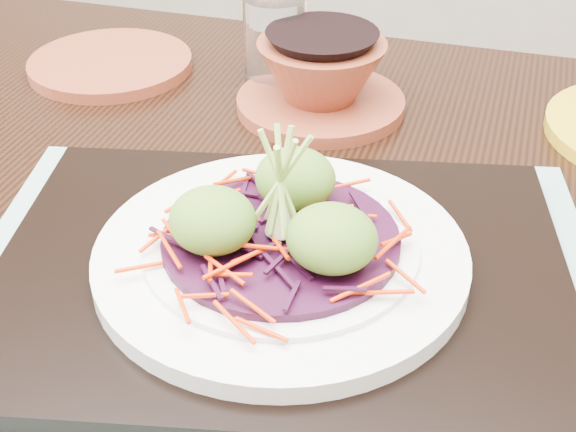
% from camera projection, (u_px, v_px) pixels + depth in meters
% --- Properties ---
extents(dining_table, '(1.36, 0.93, 0.82)m').
position_uv_depth(dining_table, '(277.00, 338.00, 0.70)').
color(dining_table, black).
rests_on(dining_table, ground).
extents(placemat, '(0.53, 0.44, 0.00)m').
position_uv_depth(placemat, '(281.00, 286.00, 0.59)').
color(placemat, '#85AC9B').
rests_on(placemat, dining_table).
extents(serving_tray, '(0.46, 0.37, 0.02)m').
position_uv_depth(serving_tray, '(281.00, 274.00, 0.58)').
color(serving_tray, black).
rests_on(serving_tray, placemat).
extents(white_plate, '(0.27, 0.27, 0.02)m').
position_uv_depth(white_plate, '(281.00, 254.00, 0.57)').
color(white_plate, silver).
rests_on(white_plate, serving_tray).
extents(cabbage_bed, '(0.17, 0.17, 0.01)m').
position_uv_depth(cabbage_bed, '(281.00, 239.00, 0.56)').
color(cabbage_bed, '#2F0923').
rests_on(cabbage_bed, white_plate).
extents(carrot_julienne, '(0.21, 0.21, 0.01)m').
position_uv_depth(carrot_julienne, '(281.00, 230.00, 0.56)').
color(carrot_julienne, red).
rests_on(carrot_julienne, cabbage_bed).
extents(guacamole_scoops, '(0.15, 0.13, 0.05)m').
position_uv_depth(guacamole_scoops, '(280.00, 212.00, 0.55)').
color(guacamole_scoops, '#517824').
rests_on(guacamole_scoops, cabbage_bed).
extents(scallion_garnish, '(0.06, 0.06, 0.09)m').
position_uv_depth(scallion_garnish, '(281.00, 186.00, 0.54)').
color(scallion_garnish, '#92BD4B').
rests_on(scallion_garnish, cabbage_bed).
extents(terracotta_side_plate, '(0.23, 0.23, 0.01)m').
position_uv_depth(terracotta_side_plate, '(111.00, 64.00, 0.90)').
color(terracotta_side_plate, maroon).
rests_on(terracotta_side_plate, dining_table).
extents(water_glass, '(0.08, 0.08, 0.10)m').
position_uv_depth(water_glass, '(275.00, 41.00, 0.85)').
color(water_glass, white).
rests_on(water_glass, dining_table).
extents(terracotta_bowl_set, '(0.22, 0.22, 0.07)m').
position_uv_depth(terracotta_bowl_set, '(321.00, 80.00, 0.81)').
color(terracotta_bowl_set, maroon).
rests_on(terracotta_bowl_set, dining_table).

